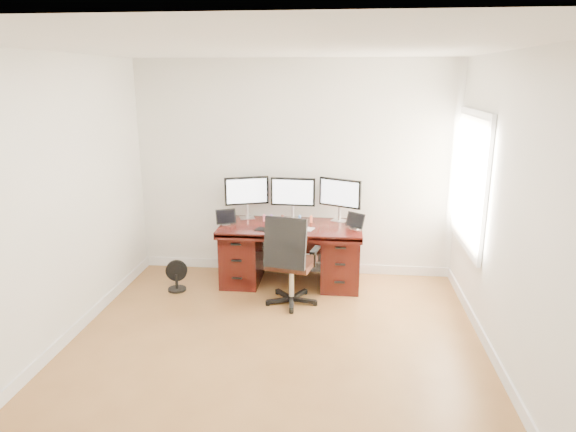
# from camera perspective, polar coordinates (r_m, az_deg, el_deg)

# --- Properties ---
(ground) EXTENTS (4.50, 4.50, 0.00)m
(ground) POSITION_cam_1_polar(r_m,az_deg,el_deg) (4.82, -1.97, -15.78)
(ground) COLOR olive
(ground) RESTS_ON ground
(back_wall) EXTENTS (4.00, 0.10, 2.70)m
(back_wall) POSITION_cam_1_polar(r_m,az_deg,el_deg) (6.46, 0.71, 5.17)
(back_wall) COLOR white
(back_wall) RESTS_ON ground
(right_wall) EXTENTS (0.10, 4.50, 2.70)m
(right_wall) POSITION_cam_1_polar(r_m,az_deg,el_deg) (4.56, 23.77, -0.40)
(right_wall) COLOR white
(right_wall) RESTS_ON ground
(desk) EXTENTS (1.70, 0.80, 0.75)m
(desk) POSITION_cam_1_polar(r_m,az_deg,el_deg) (6.30, 0.32, -4.02)
(desk) COLOR #390E0B
(desk) RESTS_ON ground
(office_chair) EXTENTS (0.67, 0.67, 1.05)m
(office_chair) POSITION_cam_1_polar(r_m,az_deg,el_deg) (5.73, 0.23, -6.63)
(office_chair) COLOR black
(office_chair) RESTS_ON ground
(floor_fan) EXTENTS (0.26, 0.22, 0.37)m
(floor_fan) POSITION_cam_1_polar(r_m,az_deg,el_deg) (6.29, -12.31, -6.56)
(floor_fan) COLOR black
(floor_fan) RESTS_ON ground
(monitor_left) EXTENTS (0.53, 0.22, 0.53)m
(monitor_left) POSITION_cam_1_polar(r_m,az_deg,el_deg) (6.42, -4.62, 2.65)
(monitor_left) COLOR silver
(monitor_left) RESTS_ON desk
(monitor_center) EXTENTS (0.55, 0.15, 0.53)m
(monitor_center) POSITION_cam_1_polar(r_m,az_deg,el_deg) (6.34, 0.54, 2.53)
(monitor_center) COLOR silver
(monitor_center) RESTS_ON desk
(monitor_right) EXTENTS (0.51, 0.27, 0.53)m
(monitor_right) POSITION_cam_1_polar(r_m,az_deg,el_deg) (6.31, 5.79, 2.40)
(monitor_right) COLOR silver
(monitor_right) RESTS_ON desk
(tablet_left) EXTENTS (0.25, 0.16, 0.19)m
(tablet_left) POSITION_cam_1_polar(r_m,az_deg,el_deg) (6.22, -6.93, -0.21)
(tablet_left) COLOR silver
(tablet_left) RESTS_ON desk
(tablet_right) EXTENTS (0.23, 0.20, 0.19)m
(tablet_right) POSITION_cam_1_polar(r_m,az_deg,el_deg) (6.06, 7.48, -0.63)
(tablet_right) COLOR silver
(tablet_right) RESTS_ON desk
(keyboard) EXTENTS (0.33, 0.23, 0.01)m
(keyboard) POSITION_cam_1_polar(r_m,az_deg,el_deg) (6.00, -0.44, -1.46)
(keyboard) COLOR white
(keyboard) RESTS_ON desk
(trackpad) EXTENTS (0.18, 0.18, 0.01)m
(trackpad) POSITION_cam_1_polar(r_m,az_deg,el_deg) (6.01, 2.13, -1.45)
(trackpad) COLOR silver
(trackpad) RESTS_ON desk
(drawing_tablet) EXTENTS (0.27, 0.21, 0.01)m
(drawing_tablet) POSITION_cam_1_polar(r_m,az_deg,el_deg) (5.98, -2.50, -1.53)
(drawing_tablet) COLOR black
(drawing_tablet) RESTS_ON desk
(phone) EXTENTS (0.15, 0.09, 0.01)m
(phone) POSITION_cam_1_polar(r_m,az_deg,el_deg) (6.19, 0.39, -0.95)
(phone) COLOR black
(phone) RESTS_ON desk
(figurine_pink) EXTENTS (0.04, 0.04, 0.09)m
(figurine_pink) POSITION_cam_1_polar(r_m,az_deg,el_deg) (6.33, -2.66, -0.15)
(figurine_pink) COLOR pink
(figurine_pink) RESTS_ON desk
(figurine_purple) EXTENTS (0.04, 0.04, 0.09)m
(figurine_purple) POSITION_cam_1_polar(r_m,az_deg,el_deg) (6.32, -1.86, -0.17)
(figurine_purple) COLOR #A564D1
(figurine_purple) RESTS_ON desk
(figurine_brown) EXTENTS (0.04, 0.04, 0.09)m
(figurine_brown) POSITION_cam_1_polar(r_m,az_deg,el_deg) (6.30, -0.62, -0.20)
(figurine_brown) COLOR brown
(figurine_brown) RESTS_ON desk
(figurine_blue) EXTENTS (0.04, 0.04, 0.09)m
(figurine_blue) POSITION_cam_1_polar(r_m,az_deg,el_deg) (6.28, 1.31, -0.26)
(figurine_blue) COLOR #507FD7
(figurine_blue) RESTS_ON desk
(figurine_orange) EXTENTS (0.04, 0.04, 0.09)m
(figurine_orange) POSITION_cam_1_polar(r_m,az_deg,el_deg) (6.27, 2.59, -0.29)
(figurine_orange) COLOR #FF8353
(figurine_orange) RESTS_ON desk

